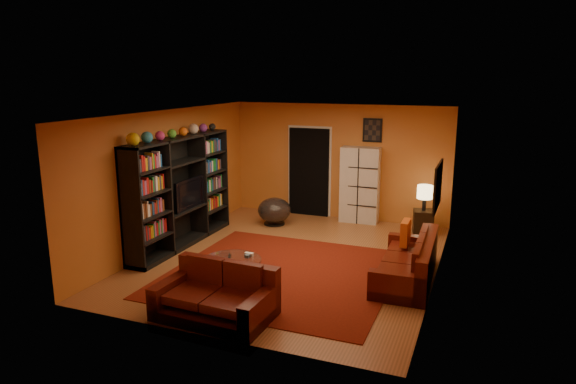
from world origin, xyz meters
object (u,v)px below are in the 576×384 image
at_px(sofa, 411,263).
at_px(coffee_table, 232,262).
at_px(loveseat, 218,296).
at_px(table_lamp, 425,193).
at_px(bowl_chair, 274,210).
at_px(side_table, 423,222).
at_px(storage_cabinet, 360,185).
at_px(tv, 186,193).
at_px(entertainment_unit, 181,192).

height_order(sofa, coffee_table, sofa).
height_order(loveseat, table_lamp, table_lamp).
distance_m(bowl_chair, side_table, 3.18).
distance_m(storage_cabinet, bowl_chair, 1.98).
height_order(tv, coffee_table, tv).
bearing_deg(bowl_chair, loveseat, -77.14).
bearing_deg(coffee_table, tv, 138.53).
bearing_deg(tv, loveseat, -140.45).
xyz_separation_m(tv, sofa, (4.36, -0.30, -0.72)).
relative_size(sofa, loveseat, 1.30).
distance_m(sofa, bowl_chair, 3.89).
bearing_deg(side_table, bowl_chair, -170.90).
xyz_separation_m(loveseat, storage_cabinet, (0.70, 5.22, 0.56)).
relative_size(loveseat, bowl_chair, 2.19).
xyz_separation_m(tv, coffee_table, (1.83, -1.62, -0.59)).
distance_m(entertainment_unit, coffee_table, 2.50).
bearing_deg(coffee_table, storage_cabinet, 77.62).
bearing_deg(table_lamp, coffee_table, -121.45).
bearing_deg(loveseat, tv, 42.02).
height_order(sofa, bowl_chair, sofa).
bearing_deg(side_table, storage_cabinet, 164.98).
relative_size(entertainment_unit, coffee_table, 3.29).
relative_size(entertainment_unit, tv, 2.99).
height_order(coffee_table, storage_cabinet, storage_cabinet).
xyz_separation_m(loveseat, coffee_table, (-0.25, 0.90, 0.13)).
xyz_separation_m(loveseat, side_table, (2.15, 4.82, -0.03)).
xyz_separation_m(entertainment_unit, sofa, (4.41, -0.20, -0.76)).
height_order(entertainment_unit, side_table, entertainment_unit).
distance_m(entertainment_unit, side_table, 4.98).
xyz_separation_m(coffee_table, side_table, (2.40, 3.93, -0.17)).
distance_m(loveseat, table_lamp, 5.32).
distance_m(tv, side_table, 4.88).
bearing_deg(tv, entertainment_unit, 152.85).
xyz_separation_m(loveseat, table_lamp, (2.15, 4.82, 0.59)).
relative_size(entertainment_unit, table_lamp, 5.69).
relative_size(sofa, side_table, 4.14).
distance_m(tv, loveseat, 3.34).
bearing_deg(entertainment_unit, coffee_table, -38.95).
bearing_deg(table_lamp, storage_cabinet, 164.98).
bearing_deg(loveseat, sofa, -43.47).
height_order(tv, loveseat, tv).
bearing_deg(sofa, storage_cabinet, 116.24).
bearing_deg(loveseat, storage_cabinet, -5.18).
bearing_deg(storage_cabinet, entertainment_unit, -137.82).
distance_m(side_table, table_lamp, 0.63).
bearing_deg(entertainment_unit, bowl_chair, 59.16).
distance_m(entertainment_unit, storage_cabinet, 3.98).
bearing_deg(side_table, sofa, -87.17).
xyz_separation_m(bowl_chair, side_table, (3.14, 0.50, -0.07)).
distance_m(storage_cabinet, table_lamp, 1.51).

